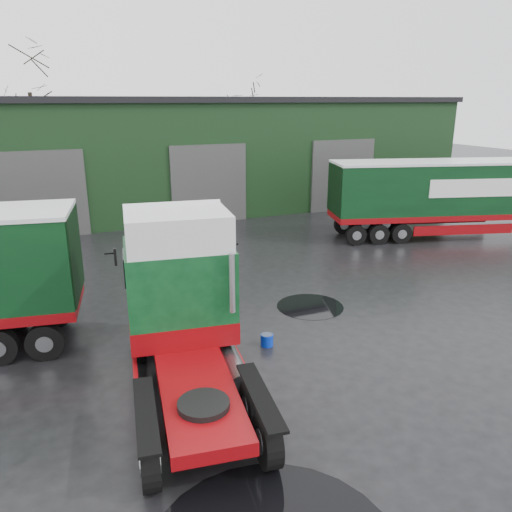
{
  "coord_description": "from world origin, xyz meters",
  "views": [
    {
      "loc": [
        -5.75,
        -10.45,
        6.16
      ],
      "look_at": [
        -0.21,
        2.6,
        1.7
      ],
      "focal_mm": 35.0,
      "sensor_mm": 36.0,
      "label": 1
    }
  ],
  "objects": [
    {
      "name": "lorry_right",
      "position": [
        11.12,
        7.07,
        1.78
      ],
      "size": [
        13.64,
        5.98,
        3.55
      ],
      "primitive_type": null,
      "rotation": [
        0.0,
        0.0,
        -1.85
      ],
      "color": "silver",
      "rests_on": "ground"
    },
    {
      "name": "warehouse",
      "position": [
        2.0,
        20.0,
        3.16
      ],
      "size": [
        32.4,
        12.4,
        6.3
      ],
      "color": "black",
      "rests_on": "ground"
    },
    {
      "name": "tree_back_b",
      "position": [
        10.0,
        30.0,
        3.75
      ],
      "size": [
        4.4,
        4.4,
        7.5
      ],
      "primitive_type": null,
      "color": "black",
      "rests_on": "ground"
    },
    {
      "name": "hero_tractor",
      "position": [
        -3.4,
        -1.51,
        1.94
      ],
      "size": [
        3.48,
        6.55,
        3.88
      ],
      "primitive_type": null,
      "rotation": [
        0.0,
        0.0,
        -0.14
      ],
      "color": "#0E421D",
      "rests_on": "ground"
    },
    {
      "name": "wash_bucket",
      "position": [
        -0.89,
        0.26,
        0.15
      ],
      "size": [
        0.44,
        0.44,
        0.31
      ],
      "primitive_type": "cylinder",
      "rotation": [
        0.0,
        0.0,
        -0.43
      ],
      "color": "#082BBC",
      "rests_on": "ground"
    },
    {
      "name": "puddle_1",
      "position": [
        1.41,
        2.09,
        0.0
      ],
      "size": [
        2.08,
        2.08,
        0.01
      ],
      "primitive_type": "cylinder",
      "color": "black",
      "rests_on": "ground"
    },
    {
      "name": "tree_back_a",
      "position": [
        -6.0,
        30.0,
        4.75
      ],
      "size": [
        4.4,
        4.4,
        9.5
      ],
      "primitive_type": null,
      "color": "black",
      "rests_on": "ground"
    },
    {
      "name": "ground",
      "position": [
        0.0,
        0.0,
        0.0
      ],
      "size": [
        100.0,
        100.0,
        0.0
      ],
      "primitive_type": "plane",
      "color": "black"
    }
  ]
}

